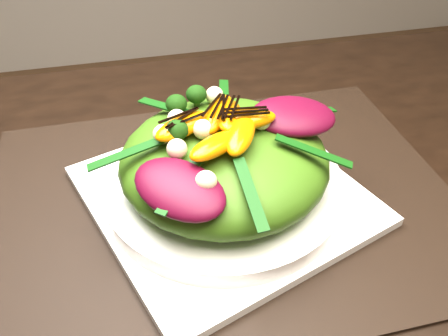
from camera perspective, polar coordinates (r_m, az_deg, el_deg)
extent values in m
cube|color=black|center=(0.50, -11.71, -14.26)|extent=(1.60, 0.90, 0.75)
cube|color=black|center=(0.55, 0.00, -3.84)|extent=(0.53, 0.40, 0.00)
cube|color=white|center=(0.54, 0.00, -3.26)|extent=(0.35, 0.35, 0.01)
cylinder|color=white|center=(0.53, 0.00, -2.06)|extent=(0.27, 0.27, 0.02)
ellipsoid|color=#3C6312|center=(0.51, 0.00, 0.98)|extent=(0.26, 0.26, 0.08)
ellipsoid|color=#450719|center=(0.51, 8.38, 6.20)|extent=(0.10, 0.07, 0.02)
ellipsoid|color=#D96803|center=(0.49, -0.46, 6.13)|extent=(0.07, 0.05, 0.02)
sphere|color=black|center=(0.50, -6.83, 7.08)|extent=(0.04, 0.04, 0.03)
sphere|color=beige|center=(0.45, 5.37, 2.09)|extent=(0.02, 0.02, 0.02)
cube|color=black|center=(0.48, -0.47, 7.02)|extent=(0.04, 0.02, 0.00)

